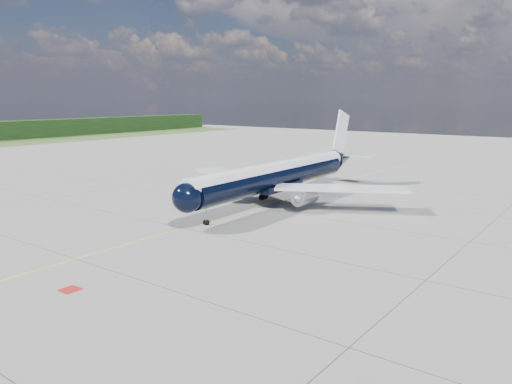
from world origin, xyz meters
The scene contains 4 objects.
ground centered at (0.00, 30.00, 0.00)m, with size 320.00×320.00×0.00m, color gray.
taxiway_centerline centered at (0.00, 25.00, 0.00)m, with size 0.16×160.00×0.01m, color yellow.
red_marking centered at (6.80, -10.00, 0.00)m, with size 1.60×1.60×0.01m, color maroon.
main_airliner centered at (0.78, 30.23, 4.26)m, with size 39.06×47.51×13.73m.
Camera 1 is at (42.96, -32.34, 15.83)m, focal length 35.00 mm.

